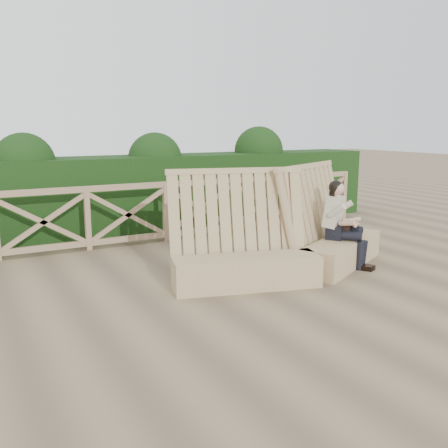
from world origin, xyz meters
TOP-DOWN VIEW (x-y plane):
  - ground at (0.00, 0.00)m, footprint 60.00×60.00m
  - bench at (1.50, 0.65)m, footprint 3.77×1.55m
  - woman at (2.39, 0.67)m, footprint 0.62×0.81m
  - guardrail at (0.00, 3.50)m, footprint 10.10×0.09m
  - hedge at (0.00, 4.70)m, footprint 12.00×1.20m

SIDE VIEW (x-z plane):
  - ground at x=0.00m, z-range 0.00..0.00m
  - bench at x=1.50m, z-range -0.39..1.16m
  - guardrail at x=0.00m, z-range 0.00..1.10m
  - woman at x=2.39m, z-range 0.05..1.35m
  - hedge at x=0.00m, z-range 0.00..1.50m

